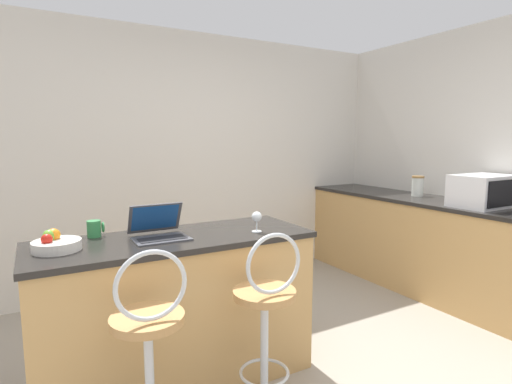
{
  "coord_description": "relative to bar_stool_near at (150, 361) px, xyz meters",
  "views": [
    {
      "loc": [
        -1.4,
        -1.7,
        1.52
      ],
      "look_at": [
        0.4,
        1.5,
        1.03
      ],
      "focal_mm": 28.0,
      "sensor_mm": 36.0,
      "label": 1
    }
  ],
  "objects": [
    {
      "name": "wall_back",
      "position": [
        0.98,
        2.25,
        0.8
      ],
      "size": [
        12.0,
        0.06,
        2.6
      ],
      "color": "silver",
      "rests_on": "ground_plane"
    },
    {
      "name": "microwave",
      "position": [
        3.0,
        0.29,
        0.57
      ],
      "size": [
        0.53,
        0.37,
        0.28
      ],
      "color": "silver",
      "rests_on": "counter_right"
    },
    {
      "name": "bar_stool_far",
      "position": [
        0.63,
        0.0,
        0.0
      ],
      "size": [
        0.4,
        0.4,
        1.05
      ],
      "color": "silver",
      "rests_on": "ground_plane"
    },
    {
      "name": "fruit_bowl",
      "position": [
        -0.33,
        0.57,
        0.47
      ],
      "size": [
        0.24,
        0.24,
        0.11
      ],
      "color": "silver",
      "rests_on": "breakfast_bar"
    },
    {
      "name": "storage_jar",
      "position": [
        3.06,
        1.02,
        0.54
      ],
      "size": [
        0.12,
        0.12,
        0.21
      ],
      "color": "silver",
      "rests_on": "counter_right"
    },
    {
      "name": "mug_green",
      "position": [
        -0.11,
        0.79,
        0.48
      ],
      "size": [
        0.1,
        0.08,
        0.1
      ],
      "color": "#338447",
      "rests_on": "breakfast_bar"
    },
    {
      "name": "wine_glass_tall",
      "position": [
        0.81,
        0.42,
        0.52
      ],
      "size": [
        0.07,
        0.07,
        0.13
      ],
      "color": "silver",
      "rests_on": "breakfast_bar"
    },
    {
      "name": "counter_right",
      "position": [
        2.99,
        0.84,
        -0.03
      ],
      "size": [
        0.67,
        2.8,
        0.93
      ],
      "color": "tan",
      "rests_on": "ground_plane"
    },
    {
      "name": "bar_stool_near",
      "position": [
        0.0,
        0.0,
        0.0
      ],
      "size": [
        0.4,
        0.4,
        1.05
      ],
      "color": "silver",
      "rests_on": "ground_plane"
    },
    {
      "name": "breakfast_bar",
      "position": [
        0.31,
        0.55,
        -0.03
      ],
      "size": [
        1.66,
        0.63,
        0.93
      ],
      "color": "tan",
      "rests_on": "ground_plane"
    },
    {
      "name": "laptop",
      "position": [
        0.22,
        0.57,
        0.49
      ],
      "size": [
        0.32,
        0.29,
        0.2
      ],
      "color": "#47474C",
      "rests_on": "breakfast_bar"
    }
  ]
}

